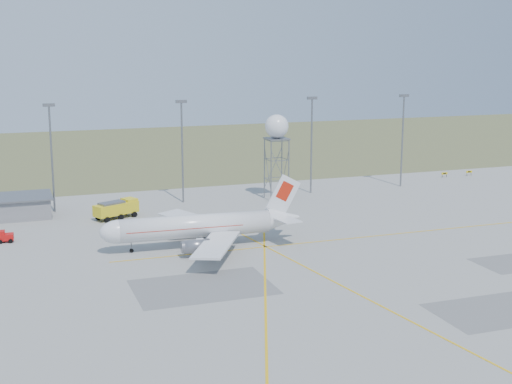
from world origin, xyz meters
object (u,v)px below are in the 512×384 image
object	(u,v)px
fire_truck	(117,210)
radar_tower	(277,152)
baggage_tug	(5,238)
airliner_main	(199,226)

from	to	relation	value
fire_truck	radar_tower	bearing A→B (deg)	-15.58
fire_truck	baggage_tug	bearing A→B (deg)	-178.07
airliner_main	radar_tower	distance (m)	38.81
airliner_main	radar_tower	xyz separation A→B (m)	(24.44, 29.46, 6.40)
airliner_main	baggage_tug	distance (m)	31.55
radar_tower	baggage_tug	size ratio (longest dim) A/B	6.64
airliner_main	baggage_tug	size ratio (longest dim) A/B	12.26
airliner_main	fire_truck	distance (m)	25.18
radar_tower	baggage_tug	bearing A→B (deg)	-162.93
airliner_main	radar_tower	size ratio (longest dim) A/B	1.85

